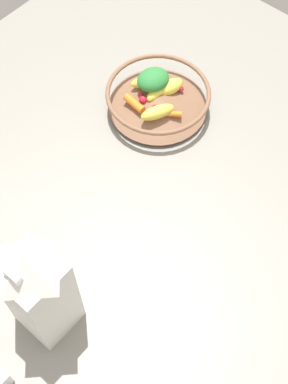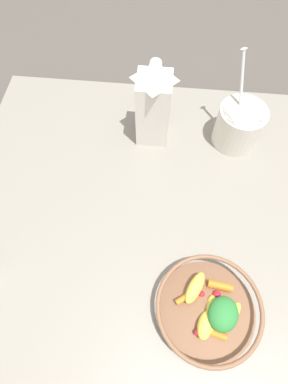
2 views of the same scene
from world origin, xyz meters
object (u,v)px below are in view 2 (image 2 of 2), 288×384
object	(u,v)px
milk_carton	(154,103)
yogurt_tub	(239,124)
fruit_bowl	(209,309)
spice_jar	(152,95)

from	to	relation	value
milk_carton	yogurt_tub	xyz separation A→B (m)	(-0.24, -0.00, -0.06)
milk_carton	fruit_bowl	bearing A→B (deg)	108.39
spice_jar	fruit_bowl	bearing A→B (deg)	105.50
yogurt_tub	spice_jar	bearing A→B (deg)	-28.24
fruit_bowl	yogurt_tub	distance (m)	0.50
fruit_bowl	spice_jar	size ratio (longest dim) A/B	4.83
yogurt_tub	spice_jar	distance (m)	0.30
milk_carton	yogurt_tub	bearing A→B (deg)	-179.02
milk_carton	yogurt_tub	distance (m)	0.25
fruit_bowl	yogurt_tub	size ratio (longest dim) A/B	0.89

